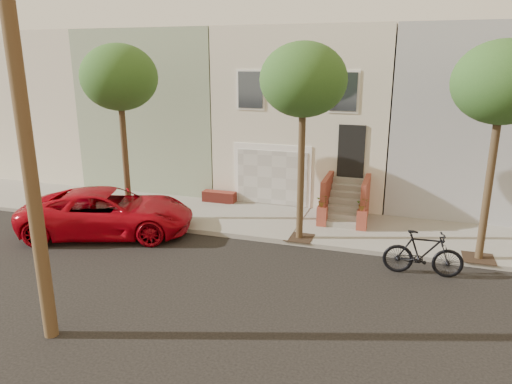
% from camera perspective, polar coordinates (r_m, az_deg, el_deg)
% --- Properties ---
extents(ground, '(90.00, 90.00, 0.00)m').
position_cam_1_polar(ground, '(12.76, -3.23, -11.75)').
color(ground, black).
rests_on(ground, ground).
extents(sidewalk, '(40.00, 3.70, 0.15)m').
position_cam_1_polar(sidewalk, '(17.41, 3.10, -3.75)').
color(sidewalk, gray).
rests_on(sidewalk, ground).
extents(house_row, '(33.10, 11.70, 7.00)m').
position_cam_1_polar(house_row, '(22.22, 7.17, 9.87)').
color(house_row, beige).
rests_on(house_row, sidewalk).
extents(tree_left, '(2.70, 2.57, 6.30)m').
position_cam_1_polar(tree_left, '(17.36, -16.27, 13.08)').
color(tree_left, '#2D2116').
rests_on(tree_left, sidewalk).
extents(tree_mid, '(2.70, 2.57, 6.30)m').
position_cam_1_polar(tree_mid, '(14.78, 5.77, 13.24)').
color(tree_mid, '#2D2116').
rests_on(tree_mid, sidewalk).
extents(tree_right, '(2.70, 2.57, 6.30)m').
position_cam_1_polar(tree_right, '(14.64, 27.76, 11.53)').
color(tree_right, '#2D2116').
rests_on(tree_right, sidewalk).
extents(pickup_truck, '(6.33, 4.42, 1.61)m').
position_cam_1_polar(pickup_truck, '(17.05, -17.47, -2.34)').
color(pickup_truck, '#AC0614').
rests_on(pickup_truck, ground).
extents(motorcycle, '(2.21, 0.73, 1.31)m').
position_cam_1_polar(motorcycle, '(14.08, 19.62, -7.03)').
color(motorcycle, black).
rests_on(motorcycle, ground).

